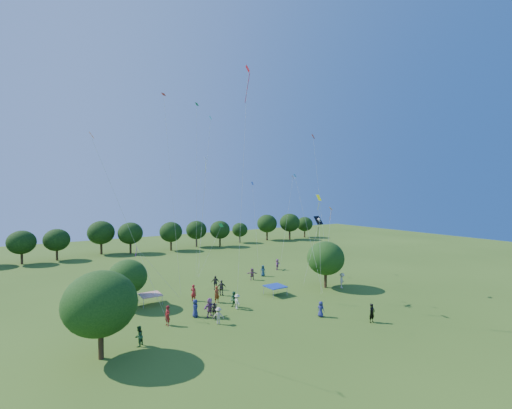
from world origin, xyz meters
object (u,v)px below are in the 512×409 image
object	(u,v)px
near_tree_north	(128,277)
tent_blue	(275,286)
tent_red_stripe	(150,295)
red_high_kite	(246,115)
pirate_kite	(318,221)
near_tree_east	(326,258)
near_tree_west	(100,303)
man_in_black	(372,313)

from	to	relation	value
near_tree_north	tent_blue	size ratio (longest dim) A/B	2.32
tent_red_stripe	red_high_kite	bearing A→B (deg)	-43.91
near_tree_north	tent_blue	distance (m)	16.73
tent_red_stripe	pirate_kite	bearing A→B (deg)	-27.49
near_tree_north	pirate_kite	distance (m)	21.74
near_tree_north	tent_red_stripe	size ratio (longest dim) A/B	2.32
near_tree_east	tent_blue	bearing A→B (deg)	173.20
tent_red_stripe	red_high_kite	xyz separation A→B (m)	(7.75, -7.46, 19.11)
near_tree_west	near_tree_east	distance (m)	27.81
tent_blue	pirate_kite	size ratio (longest dim) A/B	0.27
near_tree_west	tent_red_stripe	distance (m)	12.71
near_tree_east	pirate_kite	distance (m)	7.39
tent_blue	red_high_kite	world-z (taller)	red_high_kite
man_in_black	red_high_kite	xyz separation A→B (m)	(-8.40, 9.13, 19.26)
near_tree_west	near_tree_east	xyz separation A→B (m)	(27.37, 4.96, -0.32)
near_tree_north	red_high_kite	xyz separation A→B (m)	(10.06, -7.72, 16.88)
near_tree_north	red_high_kite	world-z (taller)	red_high_kite
pirate_kite	near_tree_west	bearing A→B (deg)	-175.52
near_tree_north	man_in_black	size ratio (longest dim) A/B	2.86
pirate_kite	red_high_kite	size ratio (longest dim) A/B	0.35
near_tree_east	red_high_kite	size ratio (longest dim) A/B	0.25
pirate_kite	near_tree_east	bearing A→B (deg)	36.74
near_tree_west	red_high_kite	bearing A→B (deg)	12.01
tent_red_stripe	red_high_kite	size ratio (longest dim) A/B	0.09
near_tree_north	red_high_kite	size ratio (longest dim) A/B	0.21
red_high_kite	near_tree_west	bearing A→B (deg)	-167.99
man_in_black	pirate_kite	bearing A→B (deg)	85.98
tent_blue	near_tree_east	bearing A→B (deg)	-6.80
tent_blue	tent_red_stripe	bearing A→B (deg)	161.05
tent_blue	red_high_kite	bearing A→B (deg)	-154.06
near_tree_east	red_high_kite	xyz separation A→B (m)	(-13.13, -1.93, 16.35)
near_tree_west	near_tree_east	world-z (taller)	near_tree_west
tent_red_stripe	man_in_black	distance (m)	23.15
near_tree_west	man_in_black	world-z (taller)	near_tree_west
near_tree_west	near_tree_north	distance (m)	11.57
tent_red_stripe	tent_blue	size ratio (longest dim) A/B	1.00
near_tree_east	tent_blue	distance (m)	7.90
tent_blue	near_tree_north	bearing A→B (deg)	162.77
red_high_kite	tent_blue	bearing A→B (deg)	25.94
tent_red_stripe	tent_blue	bearing A→B (deg)	-18.95
tent_blue	pirate_kite	world-z (taller)	pirate_kite
tent_blue	pirate_kite	xyz separation A→B (m)	(3.13, -4.03, 7.96)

